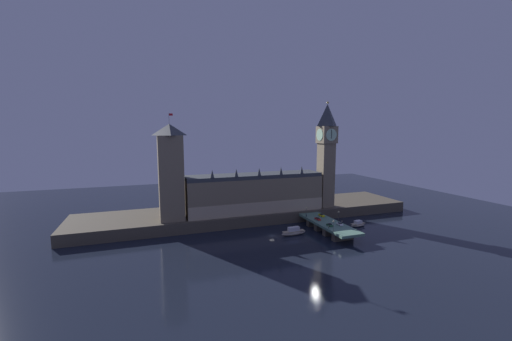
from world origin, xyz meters
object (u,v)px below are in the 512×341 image
at_px(clock_tower, 326,152).
at_px(boat_upstream, 294,232).
at_px(car_northbound_lead, 318,219).
at_px(pedestrian_far_rail, 307,215).
at_px(pedestrian_mid_walk, 342,222).
at_px(street_lamp_near, 334,225).
at_px(car_southbound_trail, 321,215).
at_px(street_lamp_mid, 339,215).
at_px(pedestrian_near_rail, 329,227).
at_px(car_southbound_lead, 340,224).
at_px(boat_downstream, 358,224).
at_px(car_northbound_trail, 330,225).
at_px(street_lamp_far, 306,211).
at_px(victoria_tower, 171,172).

relative_size(clock_tower, boat_upstream, 4.72).
height_order(car_northbound_lead, pedestrian_far_rail, pedestrian_far_rail).
distance_m(pedestrian_mid_walk, street_lamp_near, 16.78).
xyz_separation_m(car_southbound_trail, pedestrian_far_rail, (-9.18, 2.03, 0.20)).
xyz_separation_m(car_southbound_trail, street_lamp_mid, (3.46, -12.82, 3.16)).
distance_m(pedestrian_near_rail, street_lamp_near, 5.74).
relative_size(clock_tower, pedestrian_near_rail, 40.52).
height_order(car_northbound_lead, car_southbound_lead, car_southbound_lead).
height_order(pedestrian_near_rail, boat_downstream, pedestrian_near_rail).
distance_m(car_northbound_trail, street_lamp_mid, 11.72).
bearing_deg(car_southbound_lead, street_lamp_far, 114.28).
height_order(car_northbound_trail, street_lamp_mid, street_lamp_mid).
bearing_deg(boat_downstream, victoria_tower, 164.55).
height_order(street_lamp_mid, boat_upstream, street_lamp_mid).
bearing_deg(car_northbound_lead, pedestrian_near_rail, -100.41).
distance_m(pedestrian_far_rail, street_lamp_mid, 19.73).
bearing_deg(pedestrian_near_rail, car_southbound_trail, 67.86).
bearing_deg(boat_upstream, car_southbound_trail, 24.03).
xyz_separation_m(car_southbound_trail, boat_upstream, (-24.19, -10.79, -4.67)).
bearing_deg(street_lamp_near, street_lamp_mid, 48.46).
xyz_separation_m(car_southbound_lead, pedestrian_mid_walk, (3.06, 2.48, 0.29)).
distance_m(victoria_tower, car_southbound_lead, 99.82).
bearing_deg(car_southbound_lead, car_southbound_trail, 90.00).
bearing_deg(car_southbound_lead, pedestrian_near_rail, -160.68).
xyz_separation_m(car_southbound_lead, boat_downstream, (20.12, 10.21, -5.05)).
xyz_separation_m(clock_tower, boat_downstream, (6.55, -27.32, -42.60)).
bearing_deg(pedestrian_mid_walk, boat_downstream, 24.36).
bearing_deg(victoria_tower, car_northbound_trail, -25.85).
bearing_deg(pedestrian_mid_walk, street_lamp_far, 123.97).
relative_size(car_northbound_trail, car_southbound_trail, 0.85).
bearing_deg(car_southbound_trail, clock_tower, 53.25).
height_order(street_lamp_near, boat_upstream, street_lamp_near).
bearing_deg(car_southbound_lead, street_lamp_near, -139.46).
height_order(pedestrian_mid_walk, street_lamp_near, street_lamp_near).
distance_m(car_southbound_trail, boat_downstream, 22.68).
xyz_separation_m(car_northbound_trail, car_southbound_lead, (6.12, -0.60, 0.06)).
height_order(clock_tower, boat_upstream, clock_tower).
distance_m(street_lamp_near, street_lamp_mid, 19.67).
bearing_deg(car_southbound_trail, pedestrian_near_rail, -112.14).
height_order(car_northbound_trail, boat_downstream, car_northbound_trail).
relative_size(car_northbound_lead, pedestrian_near_rail, 2.74).
bearing_deg(car_southbound_trail, car_southbound_lead, -90.00).
relative_size(street_lamp_near, boat_downstream, 0.54).
height_order(boat_upstream, boat_downstream, boat_upstream).
height_order(clock_tower, car_northbound_trail, clock_tower).
distance_m(clock_tower, street_lamp_far, 44.51).
bearing_deg(street_lamp_mid, car_northbound_trail, -148.26).
xyz_separation_m(clock_tower, street_lamp_mid, (-10.11, -31.00, -34.36)).
distance_m(victoria_tower, street_lamp_far, 83.52).
distance_m(pedestrian_mid_walk, pedestrian_far_rail, 22.52).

